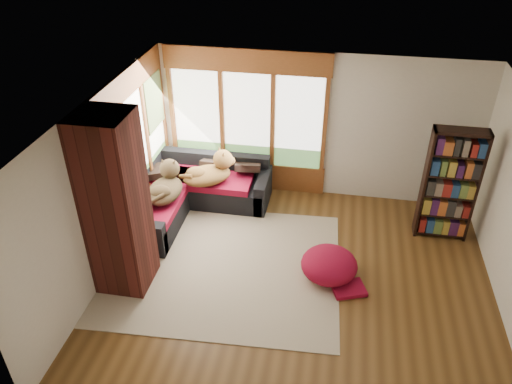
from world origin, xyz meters
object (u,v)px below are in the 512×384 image
at_px(sectional_sofa, 197,190).
at_px(dog_brindle, 166,182).
at_px(area_rug, 212,265).
at_px(bookshelf, 450,185).
at_px(brick_chimney, 116,205).
at_px(dog_tan, 210,168).
at_px(pouf, 329,264).

distance_m(sectional_sofa, dog_brindle, 0.80).
bearing_deg(area_rug, sectional_sofa, 113.00).
distance_m(sectional_sofa, bookshelf, 4.14).
relative_size(sectional_sofa, dog_brindle, 2.52).
height_order(sectional_sofa, area_rug, sectional_sofa).
relative_size(area_rug, dog_brindle, 4.34).
bearing_deg(dog_brindle, brick_chimney, 175.92).
bearing_deg(dog_tan, bookshelf, -36.42).
height_order(dog_tan, dog_brindle, dog_tan).
relative_size(brick_chimney, bookshelf, 1.39).
height_order(sectional_sofa, pouf, sectional_sofa).
height_order(sectional_sofa, bookshelf, bookshelf).
distance_m(dog_tan, dog_brindle, 0.81).
relative_size(sectional_sofa, bookshelf, 1.18).
bearing_deg(bookshelf, sectional_sofa, 178.14).
xyz_separation_m(bookshelf, dog_brindle, (-4.42, -0.43, -0.17)).
relative_size(brick_chimney, sectional_sofa, 1.18).
bearing_deg(sectional_sofa, bookshelf, -5.44).
bearing_deg(bookshelf, area_rug, -157.95).
distance_m(area_rug, dog_tan, 1.74).
height_order(area_rug, pouf, pouf).
relative_size(area_rug, pouf, 4.65).
xyz_separation_m(bookshelf, dog_tan, (-3.82, 0.12, -0.16)).
xyz_separation_m(sectional_sofa, dog_tan, (0.28, -0.02, 0.48)).
xyz_separation_m(brick_chimney, dog_tan, (0.72, 2.03, -0.52)).
distance_m(brick_chimney, sectional_sofa, 2.32).
bearing_deg(dog_tan, sectional_sofa, 141.69).
distance_m(sectional_sofa, area_rug, 1.69).
bearing_deg(area_rug, dog_tan, 103.78).
relative_size(brick_chimney, pouf, 3.19).
distance_m(brick_chimney, bookshelf, 4.94).
height_order(brick_chimney, sectional_sofa, brick_chimney).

